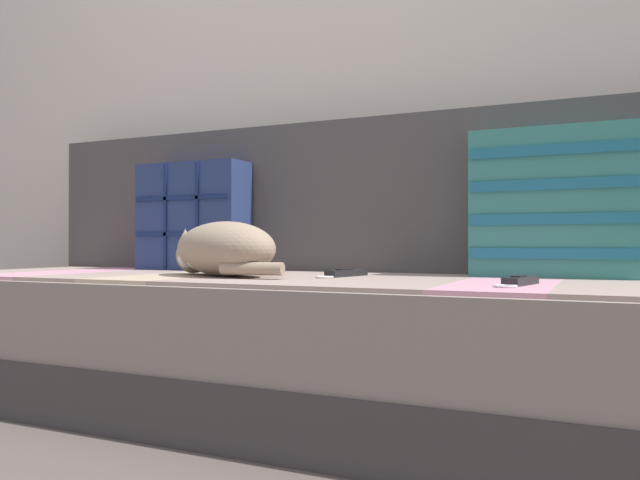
{
  "coord_description": "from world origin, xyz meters",
  "views": [
    {
      "loc": [
        0.89,
        -1.44,
        0.47
      ],
      "look_at": [
        0.21,
        0.05,
        0.48
      ],
      "focal_mm": 35.0,
      "sensor_mm": 36.0,
      "label": 1
    }
  ],
  "objects_px": {
    "couch": "(266,341)",
    "throw_pillow_quilted": "(193,217)",
    "game_remote_near": "(519,281)",
    "throw_pillow_striped": "(554,203)",
    "sleeping_cat": "(221,250)",
    "game_remote_far": "(345,273)"
  },
  "relations": [
    {
      "from": "couch",
      "to": "game_remote_near",
      "type": "height_order",
      "value": "game_remote_near"
    },
    {
      "from": "sleeping_cat",
      "to": "game_remote_far",
      "type": "distance_m",
      "value": 0.35
    },
    {
      "from": "throw_pillow_quilted",
      "to": "throw_pillow_striped",
      "type": "xyz_separation_m",
      "value": [
        1.18,
        -0.0,
        0.02
      ]
    },
    {
      "from": "throw_pillow_quilted",
      "to": "game_remote_near",
      "type": "bearing_deg",
      "value": -17.87
    },
    {
      "from": "throw_pillow_quilted",
      "to": "sleeping_cat",
      "type": "xyz_separation_m",
      "value": [
        0.32,
        -0.31,
        -0.11
      ]
    },
    {
      "from": "couch",
      "to": "throw_pillow_striped",
      "type": "height_order",
      "value": "throw_pillow_striped"
    },
    {
      "from": "throw_pillow_quilted",
      "to": "sleeping_cat",
      "type": "distance_m",
      "value": 0.46
    },
    {
      "from": "couch",
      "to": "game_remote_near",
      "type": "xyz_separation_m",
      "value": [
        0.72,
        -0.16,
        0.2
      ]
    },
    {
      "from": "throw_pillow_quilted",
      "to": "game_remote_near",
      "type": "distance_m",
      "value": 1.2
    },
    {
      "from": "throw_pillow_quilted",
      "to": "game_remote_far",
      "type": "bearing_deg",
      "value": -16.29
    },
    {
      "from": "couch",
      "to": "throw_pillow_striped",
      "type": "xyz_separation_m",
      "value": [
        0.77,
        0.2,
        0.39
      ]
    },
    {
      "from": "throw_pillow_striped",
      "to": "sleeping_cat",
      "type": "distance_m",
      "value": 0.92
    },
    {
      "from": "throw_pillow_striped",
      "to": "game_remote_far",
      "type": "distance_m",
      "value": 0.59
    },
    {
      "from": "game_remote_near",
      "to": "game_remote_far",
      "type": "relative_size",
      "value": 0.91
    },
    {
      "from": "throw_pillow_striped",
      "to": "sleeping_cat",
      "type": "bearing_deg",
      "value": -160.01
    },
    {
      "from": "throw_pillow_striped",
      "to": "game_remote_far",
      "type": "relative_size",
      "value": 2.06
    },
    {
      "from": "sleeping_cat",
      "to": "game_remote_near",
      "type": "relative_size",
      "value": 2.3
    },
    {
      "from": "couch",
      "to": "sleeping_cat",
      "type": "xyz_separation_m",
      "value": [
        -0.08,
        -0.11,
        0.26
      ]
    },
    {
      "from": "couch",
      "to": "throw_pillow_quilted",
      "type": "height_order",
      "value": "throw_pillow_quilted"
    },
    {
      "from": "sleeping_cat",
      "to": "game_remote_near",
      "type": "height_order",
      "value": "sleeping_cat"
    },
    {
      "from": "throw_pillow_striped",
      "to": "couch",
      "type": "bearing_deg",
      "value": -165.15
    },
    {
      "from": "couch",
      "to": "throw_pillow_quilted",
      "type": "bearing_deg",
      "value": 153.33
    }
  ]
}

